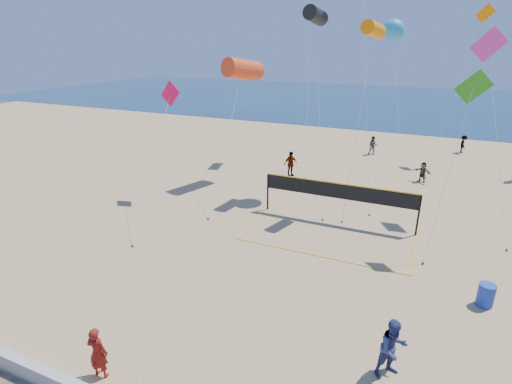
% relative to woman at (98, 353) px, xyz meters
% --- Properties ---
extents(ground, '(120.00, 120.00, 0.00)m').
position_rel_woman_xyz_m(ground, '(3.79, 2.05, -0.87)').
color(ground, tan).
rests_on(ground, ground).
extents(ocean, '(140.00, 50.00, 0.03)m').
position_rel_woman_xyz_m(ocean, '(3.79, 64.05, -0.85)').
color(ocean, navy).
rests_on(ocean, ground).
extents(woman, '(0.69, 0.51, 1.73)m').
position_rel_woman_xyz_m(woman, '(0.00, 0.00, 0.00)').
color(woman, maroon).
rests_on(woman, ground).
extents(bystander_a, '(1.19, 1.17, 1.94)m').
position_rel_woman_xyz_m(bystander_a, '(8.00, 3.62, 0.10)').
color(bystander_a, navy).
rests_on(bystander_a, ground).
extents(far_person_0, '(1.03, 1.16, 1.88)m').
position_rel_woman_xyz_m(far_person_0, '(-1.13, 20.43, 0.08)').
color(far_person_0, gray).
rests_on(far_person_0, ground).
extents(far_person_1, '(1.40, 0.97, 1.45)m').
position_rel_woman_xyz_m(far_person_1, '(7.97, 23.03, -0.14)').
color(far_person_1, gray).
rests_on(far_person_1, ground).
extents(far_person_3, '(0.81, 0.63, 1.66)m').
position_rel_woman_xyz_m(far_person_3, '(3.57, 29.01, -0.04)').
color(far_person_3, gray).
rests_on(far_person_3, ground).
extents(far_person_4, '(0.73, 1.10, 1.59)m').
position_rel_woman_xyz_m(far_person_4, '(10.90, 32.95, -0.07)').
color(far_person_4, gray).
rests_on(far_person_4, ground).
extents(trash_barrel, '(0.68, 0.68, 0.91)m').
position_rel_woman_xyz_m(trash_barrel, '(10.91, 8.62, -0.41)').
color(trash_barrel, '#1A3BAF').
rests_on(trash_barrel, ground).
extents(volleyball_net, '(8.59, 8.44, 2.29)m').
position_rel_woman_xyz_m(volleyball_net, '(3.94, 13.85, 0.70)').
color(volleyball_net, black).
rests_on(volleyball_net, ground).
extents(kite_0, '(2.28, 8.90, 8.57)m').
position_rel_woman_xyz_m(kite_0, '(-3.93, 18.27, 6.87)').
color(kite_0, '#E9431B').
rests_on(kite_0, ground).
extents(kite_1, '(2.74, 5.19, 11.44)m').
position_rel_woman_xyz_m(kite_1, '(1.03, 17.74, 10.01)').
color(kite_1, black).
rests_on(kite_1, ground).
extents(kite_2, '(1.12, 3.09, 10.54)m').
position_rel_woman_xyz_m(kite_2, '(4.64, 15.94, 9.18)').
color(kite_2, orange).
rests_on(kite_2, ground).
extents(kite_3, '(2.85, 7.03, 7.36)m').
position_rel_woman_xyz_m(kite_3, '(-6.44, 13.24, 5.33)').
color(kite_3, '#E30A4E').
rests_on(kite_3, ground).
extents(kite_4, '(1.63, 2.17, 8.45)m').
position_rel_woman_xyz_m(kite_4, '(9.41, 12.73, 6.39)').
color(kite_4, '#2D931B').
rests_on(kite_4, ground).
extents(kite_5, '(3.01, 4.62, 10.25)m').
position_rel_woman_xyz_m(kite_5, '(10.24, 17.82, 8.04)').
color(kite_5, '#DA37AF').
rests_on(kite_5, ground).
extents(kite_7, '(3.01, 5.05, 10.85)m').
position_rel_woman_xyz_m(kite_7, '(4.92, 22.45, 9.29)').
color(kite_7, '#2798D8').
rests_on(kite_7, ground).
extents(kite_9, '(3.07, 6.94, 12.17)m').
position_rel_woman_xyz_m(kite_9, '(10.36, 29.82, 9.64)').
color(kite_9, orange).
rests_on(kite_9, ground).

